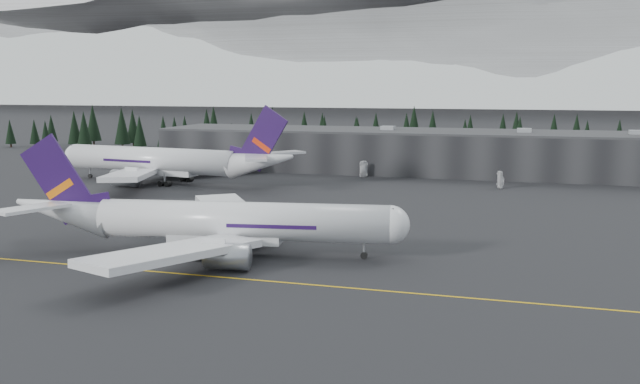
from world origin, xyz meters
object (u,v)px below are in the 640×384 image
(jet_main, at_px, (209,221))
(gse_vehicle_a, at_px, (363,175))
(jet_parked, at_px, (171,161))
(gse_vehicle_b, at_px, (501,186))
(terminal, at_px, (420,151))

(jet_main, distance_m, gse_vehicle_a, 98.07)
(jet_parked, bearing_deg, jet_main, 129.35)
(jet_main, bearing_deg, jet_parked, 113.41)
(jet_main, bearing_deg, gse_vehicle_b, 55.81)
(jet_parked, xyz_separation_m, gse_vehicle_a, (46.08, 27.83, -5.31))
(gse_vehicle_b, bearing_deg, jet_main, -53.55)
(jet_parked, distance_m, gse_vehicle_b, 86.41)
(terminal, distance_m, gse_vehicle_b, 39.00)
(jet_main, distance_m, gse_vehicle_b, 94.83)
(jet_main, height_order, gse_vehicle_b, jet_main)
(terminal, distance_m, jet_parked, 74.62)
(terminal, relative_size, gse_vehicle_a, 33.46)
(jet_parked, relative_size, gse_vehicle_b, 15.73)
(jet_main, relative_size, jet_parked, 0.87)
(jet_main, height_order, gse_vehicle_a, jet_main)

